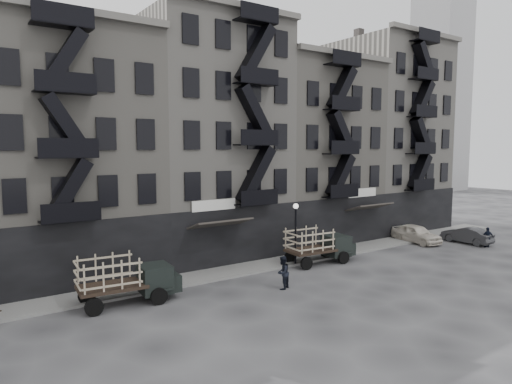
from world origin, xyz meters
TOP-DOWN VIEW (x-y plane):
  - ground at (0.00, 0.00)m, footprint 140.00×140.00m
  - sidewalk at (0.00, 3.75)m, footprint 55.00×2.50m
  - building_midwest at (-10.00, 9.83)m, footprint 10.00×11.35m
  - building_center at (-0.00, 9.82)m, footprint 10.00×11.35m
  - building_mideast at (10.00, 9.83)m, footprint 10.00×11.35m
  - building_east at (20.00, 9.82)m, footprint 10.00×11.35m
  - lamp_post at (3.00, 2.60)m, footprint 0.36×0.36m
  - distant_tower at (60.00, 30.00)m, footprint 8.00×8.00m
  - stake_truck_west at (-8.97, 1.78)m, footprint 5.28×2.50m
  - stake_truck_east at (4.78, 2.19)m, footprint 5.21×2.47m
  - car_east at (16.19, 2.60)m, footprint 2.33×4.68m
  - car_far at (19.50, 0.04)m, footprint 1.52×4.14m
  - pedestrian_mid at (-0.83, -0.88)m, footprint 1.16×1.08m
  - policeman at (19.42, -1.78)m, footprint 1.01×0.83m

SIDE VIEW (x-z plane):
  - ground at x=0.00m, z-range 0.00..0.00m
  - sidewalk at x=0.00m, z-range 0.00..0.15m
  - car_far at x=19.50m, z-range 0.00..1.35m
  - car_east at x=16.19m, z-range 0.00..1.53m
  - policeman at x=19.42m, z-range 0.00..1.62m
  - pedestrian_mid at x=-0.83m, z-range 0.00..1.91m
  - stake_truck_east at x=4.78m, z-range 0.18..2.72m
  - stake_truck_west at x=-8.97m, z-range 0.18..2.76m
  - lamp_post at x=3.00m, z-range 0.64..4.92m
  - building_midwest at x=-10.00m, z-range -0.60..15.60m
  - building_mideast at x=10.00m, z-range -0.60..15.60m
  - building_center at x=0.00m, z-range -0.60..17.60m
  - building_east at x=20.00m, z-range -0.60..18.60m
  - distant_tower at x=60.00m, z-range 0.76..66.76m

